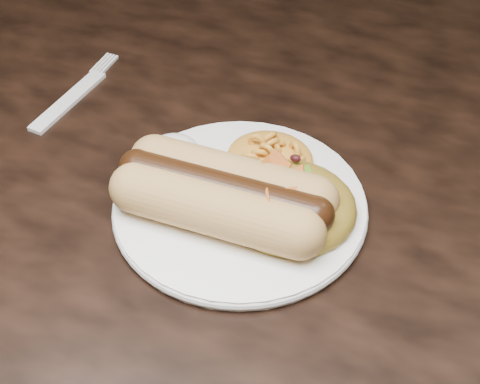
% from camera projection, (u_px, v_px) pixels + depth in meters
% --- Properties ---
extents(table, '(1.60, 0.90, 0.75)m').
position_uv_depth(table, '(295.00, 171.00, 0.76)').
color(table, black).
rests_on(table, floor).
extents(plate, '(0.26, 0.26, 0.01)m').
position_uv_depth(plate, '(240.00, 206.00, 0.58)').
color(plate, white).
rests_on(plate, table).
extents(hotdog, '(0.15, 0.08, 0.04)m').
position_uv_depth(hotdog, '(223.00, 193.00, 0.56)').
color(hotdog, tan).
rests_on(hotdog, plate).
extents(mac_and_cheese, '(0.07, 0.07, 0.03)m').
position_uv_depth(mac_and_cheese, '(270.00, 149.00, 0.60)').
color(mac_and_cheese, orange).
rests_on(mac_and_cheese, plate).
extents(sour_cream, '(0.05, 0.05, 0.03)m').
position_uv_depth(sour_cream, '(173.00, 149.00, 0.60)').
color(sour_cream, white).
rests_on(sour_cream, plate).
extents(taco_salad, '(0.10, 0.10, 0.05)m').
position_uv_depth(taco_salad, '(291.00, 196.00, 0.56)').
color(taco_salad, '#C04E26').
rests_on(taco_salad, plate).
extents(fork, '(0.04, 0.16, 0.00)m').
position_uv_depth(fork, '(68.00, 101.00, 0.69)').
color(fork, white).
rests_on(fork, table).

